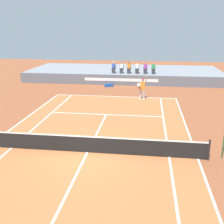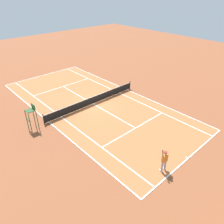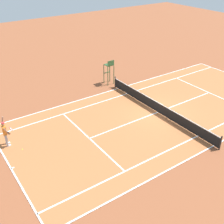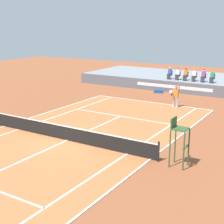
{
  "view_description": "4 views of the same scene",
  "coord_description": "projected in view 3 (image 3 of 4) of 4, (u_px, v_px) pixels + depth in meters",
  "views": [
    {
      "loc": [
        2.91,
        -12.41,
        6.15
      ],
      "look_at": [
        0.75,
        3.97,
        1.0
      ],
      "focal_mm": 43.85,
      "sensor_mm": 36.0,
      "label": 1
    },
    {
      "loc": [
        12.74,
        17.13,
        11.65
      ],
      "look_at": [
        0.75,
        3.97,
        1.0
      ],
      "focal_mm": 34.59,
      "sensor_mm": 36.0,
      "label": 2
    },
    {
      "loc": [
        -14.17,
        14.3,
        11.46
      ],
      "look_at": [
        0.75,
        3.97,
        1.0
      ],
      "focal_mm": 45.31,
      "sensor_mm": 36.0,
      "label": 3
    },
    {
      "loc": [
        12.17,
        -14.63,
        6.75
      ],
      "look_at": [
        0.75,
        3.97,
        1.0
      ],
      "focal_mm": 53.43,
      "sensor_mm": 36.0,
      "label": 4
    }
  ],
  "objects": [
    {
      "name": "net",
      "position": [
        158.0,
        107.0,
        22.61
      ],
      "size": [
        11.98,
        0.1,
        1.07
      ],
      "color": "black",
      "rests_on": "ground"
    },
    {
      "name": "tennis_player",
      "position": [
        5.0,
        133.0,
        18.56
      ],
      "size": [
        0.8,
        0.62,
        2.08
      ],
      "color": "#9E9EA3",
      "rests_on": "ground"
    },
    {
      "name": "court",
      "position": [
        157.0,
        112.0,
        22.86
      ],
      "size": [
        11.08,
        23.88,
        0.03
      ],
      "color": "#B76638",
      "rests_on": "ground"
    },
    {
      "name": "tennis_ball",
      "position": [
        22.0,
        149.0,
        18.6
      ],
      "size": [
        0.07,
        0.07,
        0.07
      ],
      "primitive_type": "sphere",
      "color": "#D1E533",
      "rests_on": "ground"
    },
    {
      "name": "umpire_chair",
      "position": [
        109.0,
        69.0,
        27.04
      ],
      "size": [
        0.77,
        0.77,
        2.44
      ],
      "color": "#2D562D",
      "rests_on": "ground"
    },
    {
      "name": "ground_plane",
      "position": [
        157.0,
        113.0,
        22.87
      ],
      "size": [
        80.0,
        80.0,
        0.0
      ],
      "primitive_type": "plane",
      "color": "brown"
    }
  ]
}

